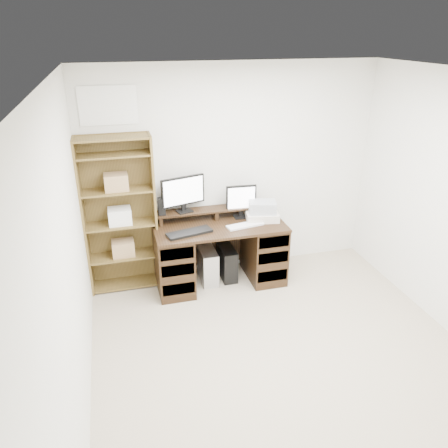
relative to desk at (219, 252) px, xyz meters
name	(u,v)px	position (x,y,z in m)	size (l,w,h in m)	color
room	(302,246)	(0.25, -1.64, 0.86)	(3.54, 4.04, 2.54)	tan
desk	(219,252)	(0.00, 0.00, 0.00)	(1.50, 0.70, 0.75)	black
riser_shelf	(215,210)	(0.00, 0.21, 0.45)	(1.40, 0.22, 0.12)	black
monitor_wide	(183,192)	(-0.37, 0.21, 0.71)	(0.52, 0.19, 0.42)	black
monitor_small	(241,200)	(0.31, 0.15, 0.57)	(0.36, 0.14, 0.39)	black
speaker	(162,206)	(-0.63, 0.18, 0.58)	(0.08, 0.08, 0.20)	black
keyboard_black	(189,233)	(-0.38, -0.15, 0.37)	(0.50, 0.17, 0.03)	black
keyboard_white	(245,225)	(0.27, -0.12, 0.37)	(0.43, 0.13, 0.02)	silver
mouse	(271,221)	(0.60, -0.10, 0.38)	(0.10, 0.07, 0.04)	white
printer	(262,216)	(0.52, 0.01, 0.41)	(0.37, 0.28, 0.09)	beige
basket	(262,207)	(0.52, 0.01, 0.52)	(0.31, 0.22, 0.13)	#989CA2
tower_silver	(208,265)	(-0.13, 0.06, -0.18)	(0.18, 0.41, 0.41)	#BABDC1
tower_black	(227,263)	(0.11, 0.07, -0.19)	(0.17, 0.40, 0.39)	black
bookshelf	(120,214)	(-1.10, 0.21, 0.53)	(0.80, 0.30, 1.80)	brown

